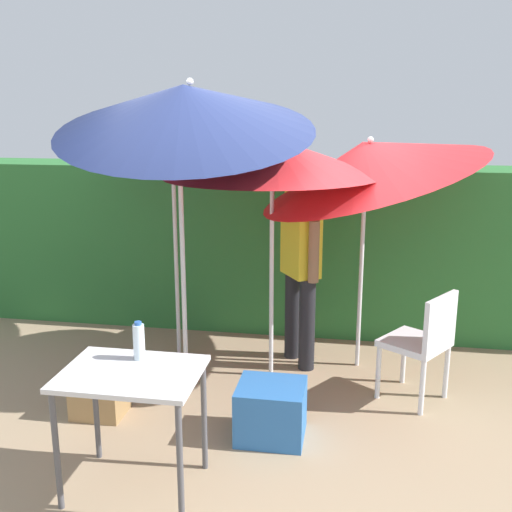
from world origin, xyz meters
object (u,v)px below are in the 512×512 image
Objects in this scene: person_vendor at (301,262)px; bottle_water at (139,341)px; umbrella_rainbow at (184,108)px; folding_table at (132,386)px; umbrella_yellow at (368,162)px; umbrella_navy at (272,157)px; cooler_box at (271,411)px; crate_cardboard at (99,394)px; chair_plastic at (423,340)px; umbrella_orange at (172,117)px.

person_vendor is 1.97m from bottle_water.
umbrella_rainbow is 1.97m from folding_table.
umbrella_yellow reaches higher than umbrella_navy.
cooler_box is (0.14, -0.96, -1.67)m from umbrella_navy.
bottle_water is (0.58, -0.62, 0.71)m from crate_cardboard.
person_vendor is 2.11× the size of chair_plastic.
person_vendor reaches higher than chair_plastic.
person_vendor is at bearing 86.84° from cooler_box.
umbrella_yellow reaches higher than person_vendor.
person_vendor is 1.47m from cooler_box.
bottle_water reaches higher than chair_plastic.
umbrella_yellow is 0.80m from umbrella_navy.
bottle_water is (-1.33, -1.78, -0.93)m from umbrella_yellow.
umbrella_rainbow is 3.01× the size of chair_plastic.
bottle_water is (-0.80, -1.80, -0.06)m from person_vendor.
chair_plastic is at bearing -48.86° from umbrella_yellow.
umbrella_rainbow is at bearing -172.89° from chair_plastic.
cooler_box is at bearing -81.73° from umbrella_navy.
umbrella_rainbow reaches higher than umbrella_navy.
bottle_water is at bearing -145.39° from chair_plastic.
umbrella_yellow is 4.97× the size of cooler_box.
cooler_box is at bearing -50.70° from umbrella_orange.
cooler_box is 1.25× the size of crate_cardboard.
umbrella_navy is at bearing 36.76° from crate_cardboard.
umbrella_navy is 2.13m from folding_table.
umbrella_navy is 8.57× the size of bottle_water.
person_vendor is at bearing 40.62° from crate_cardboard.
cooler_box is (-1.07, -0.71, -0.32)m from chair_plastic.
cooler_box is at bearing -34.80° from umbrella_rainbow.
crate_cardboard is (-1.31, 0.09, -0.03)m from cooler_box.
umbrella_rainbow is 3.35× the size of folding_table.
bottle_water reaches higher than crate_cardboard.
umbrella_yellow is 9.62× the size of bottle_water.
folding_table is at bearing -90.82° from umbrella_rainbow.
chair_plastic is 3.71× the size of bottle_water.
bottle_water is at bearing -80.20° from umbrella_orange.
umbrella_yellow is at bearing 31.30° from crate_cardboard.
umbrella_rainbow reaches higher than person_vendor.
cooler_box is (0.70, -0.49, -2.04)m from umbrella_rainbow.
umbrella_yellow is 1.23× the size of person_vendor.
umbrella_navy reaches higher than bottle_water.
chair_plastic is 2.29m from folding_table.
umbrella_navy is at bearing 168.37° from chair_plastic.
cooler_box reaches higher than crate_cardboard.
folding_table is at bearing -135.75° from cooler_box.
umbrella_yellow is 2.89× the size of folding_table.
person_vendor is at bearing 55.86° from umbrella_navy.
cooler_box is (-0.07, -1.27, -0.74)m from person_vendor.
umbrella_rainbow is 1.70m from person_vendor.
umbrella_rainbow reaches higher than bottle_water.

